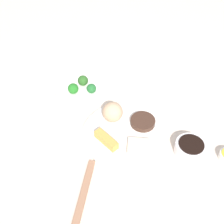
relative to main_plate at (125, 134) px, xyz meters
The scene contains 13 objects.
tabletop 0.03m from the main_plate, 155.89° to the right, with size 2.20×2.20×0.02m, color beige.
main_plate is the anchor object (origin of this frame).
rice_scoop 0.09m from the main_plate, 59.49° to the right, with size 0.07×0.07×0.07m, color tan.
spring_roll 0.08m from the main_plate, 30.51° to the left, with size 0.09×0.03×0.03m, color gold.
crab_rangoon_wonton 0.08m from the main_plate, 120.51° to the left, with size 0.07×0.06×0.01m, color beige.
stir_fry_heap 0.08m from the main_plate, 149.49° to the right, with size 0.09×0.09×0.02m, color #40291E.
broccoli_plate 0.28m from the main_plate, 59.02° to the right, with size 0.21×0.21×0.01m, color white.
broccoli_floret_0 0.24m from the main_plate, 62.68° to the right, with size 0.04×0.04×0.04m, color #24672E.
broccoli_floret_1 0.29m from the main_plate, 61.16° to the right, with size 0.04×0.04×0.04m, color #2C5E22.
broccoli_floret_2 0.28m from the main_plate, 50.01° to the right, with size 0.04×0.04×0.04m, color #237222.
soy_sauce_bowl 0.22m from the main_plate, 157.89° to the left, with size 0.10×0.10×0.04m, color white.
soy_sauce_bowl_liquid 0.22m from the main_plate, 157.89° to the left, with size 0.08×0.08×0.00m, color black.
chopsticks_pair 0.25m from the main_plate, 57.03° to the left, with size 0.23×0.02×0.01m, color #A07053.
Camera 1 is at (0.11, 0.65, 0.80)m, focal length 47.85 mm.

